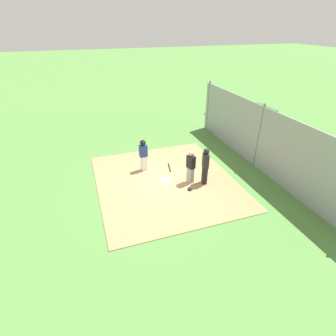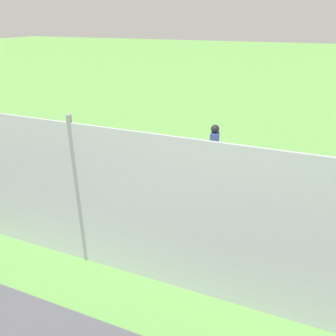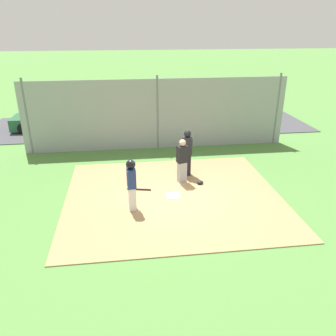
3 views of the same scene
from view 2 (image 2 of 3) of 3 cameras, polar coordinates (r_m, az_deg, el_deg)
ground_plane at (r=11.72m, az=0.19°, el=-0.65°), size 140.00×140.00×0.00m
dirt_infield at (r=11.71m, az=0.19°, el=-0.59°), size 7.20×6.40×0.03m
home_plate at (r=11.70m, az=0.19°, el=-0.48°), size 0.45×0.45×0.02m
catcher at (r=10.64m, az=-4.39°, el=1.75°), size 0.44×0.36×1.64m
umpire at (r=10.24m, az=-7.32°, el=1.25°), size 0.44×0.35×1.79m
runner at (r=11.56m, az=7.94°, el=4.01°), size 0.29×0.40×1.66m
baseball_bat at (r=10.85m, az=4.56°, el=-2.57°), size 0.83×0.24×0.06m
catcher_mask at (r=11.45m, az=-6.48°, el=-0.96°), size 0.24×0.20×0.12m
baseball at (r=11.54m, az=-0.72°, el=-0.71°), size 0.07×0.07×0.07m
backstop_fence at (r=7.09m, az=-15.07°, el=-4.89°), size 12.00×0.10×3.35m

